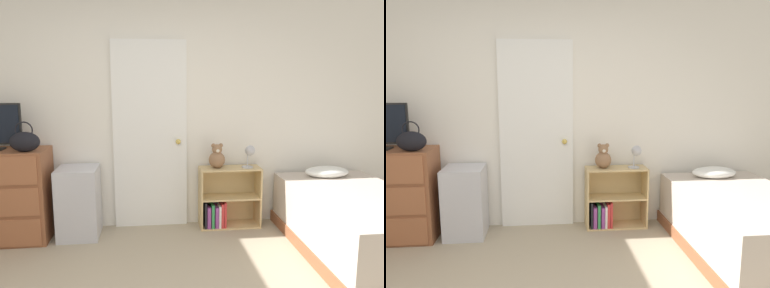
% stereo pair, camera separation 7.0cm
% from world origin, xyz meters
% --- Properties ---
extents(wall_back, '(10.00, 0.06, 2.55)m').
position_xyz_m(wall_back, '(0.00, 2.26, 1.27)').
color(wall_back, white).
rests_on(wall_back, ground_plane).
extents(door_closed, '(0.79, 0.09, 2.03)m').
position_xyz_m(door_closed, '(0.02, 2.20, 1.01)').
color(door_closed, white).
rests_on(door_closed, ground_plane).
extents(dresser, '(0.92, 0.48, 0.93)m').
position_xyz_m(dresser, '(-1.47, 1.97, 0.47)').
color(dresser, brown).
rests_on(dresser, ground_plane).
extents(handbag, '(0.28, 0.13, 0.29)m').
position_xyz_m(handbag, '(-1.17, 1.84, 1.03)').
color(handbag, black).
rests_on(handbag, dresser).
extents(storage_bin, '(0.40, 0.43, 0.73)m').
position_xyz_m(storage_bin, '(-0.72, 1.99, 0.36)').
color(storage_bin, silver).
rests_on(storage_bin, ground_plane).
extents(bookshelf, '(0.67, 0.26, 0.67)m').
position_xyz_m(bookshelf, '(0.83, 2.08, 0.27)').
color(bookshelf, tan).
rests_on(bookshelf, ground_plane).
extents(teddy_bear, '(0.18, 0.18, 0.27)m').
position_xyz_m(teddy_bear, '(0.73, 2.07, 0.78)').
color(teddy_bear, '#8C6647').
rests_on(teddy_bear, bookshelf).
extents(desk_lamp, '(0.14, 0.13, 0.25)m').
position_xyz_m(desk_lamp, '(1.09, 2.03, 0.84)').
color(desk_lamp, '#B2B2B7').
rests_on(desk_lamp, bookshelf).
extents(bed, '(1.07, 1.81, 0.68)m').
position_xyz_m(bed, '(1.93, 1.31, 0.29)').
color(bed, brown).
rests_on(bed, ground_plane).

